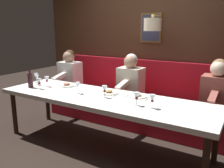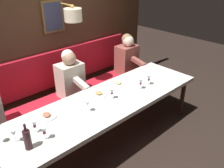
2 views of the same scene
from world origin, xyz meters
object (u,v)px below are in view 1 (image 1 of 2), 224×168
wine_glass_6 (78,85)px  wine_glass_7 (47,79)px  wine_glass_2 (137,96)px  wine_glass_4 (105,89)px  diner_nearest (217,90)px  diner_middle (70,72)px  wine_bottle (30,80)px  diner_near (131,79)px  wine_glass_1 (152,99)px  wine_glass_0 (39,82)px  dining_table (102,101)px  wine_glass_3 (37,78)px  wine_glass_5 (36,76)px

wine_glass_6 → wine_glass_7: bearing=84.1°
wine_glass_2 → wine_glass_6: (0.06, 0.95, 0.00)m
wine_glass_4 → diner_nearest: bearing=-54.2°
diner_middle → wine_bottle: 1.05m
diner_near → wine_glass_6: diner_near is taller
diner_near → wine_glass_2: bearing=-149.5°
wine_glass_2 → wine_bottle: 1.79m
diner_middle → wine_glass_6: 1.34m
wine_glass_2 → wine_glass_1: bearing=-89.1°
diner_nearest → wine_glass_7: bearing=109.9°
wine_glass_0 → wine_glass_2: same height
diner_nearest → wine_glass_7: size_ratio=4.82×
dining_table → diner_nearest: diner_nearest is taller
dining_table → wine_glass_6: (-0.05, 0.38, 0.17)m
wine_glass_3 → wine_glass_1: bearing=-93.5°
diner_near → diner_nearest: bearing=-90.0°
wine_glass_6 → wine_glass_5: bearing=80.7°
wine_glass_4 → diner_near: bearing=4.7°
wine_glass_2 → wine_glass_7: (0.13, 1.63, 0.00)m
wine_glass_2 → wine_glass_4: same height
wine_glass_2 → wine_glass_3: bearing=86.0°
wine_glass_0 → wine_glass_3: bearing=54.9°
diner_near → wine_glass_0: (-1.03, 1.02, 0.04)m
wine_glass_1 → wine_bottle: wine_bottle is taller
dining_table → wine_glass_3: size_ratio=18.64×
wine_glass_4 → dining_table: bearing=70.2°
dining_table → wine_glass_0: 1.06m
dining_table → wine_glass_4: wine_glass_4 is taller
wine_glass_2 → wine_glass_6: 0.95m
diner_near → wine_glass_2: (-0.99, -0.58, 0.04)m
diner_middle → wine_glass_1: 2.32m
wine_glass_6 → wine_glass_7: same height
diner_near → diner_middle: size_ratio=1.00×
wine_glass_1 → wine_glass_7: same height
diner_middle → wine_glass_0: bearing=-163.6°
diner_nearest → wine_glass_7: (-0.86, 2.37, 0.04)m
wine_glass_2 → diner_middle: bearing=62.7°
wine_glass_1 → wine_glass_5: 2.20m
diner_near → wine_glass_6: size_ratio=4.82×
diner_nearest → diner_middle: 2.66m
wine_glass_2 → wine_glass_3: size_ratio=1.00×
wine_glass_0 → diner_middle: bearing=16.4°
diner_near → wine_bottle: 1.60m
wine_glass_0 → wine_glass_3: size_ratio=1.00×
diner_near → wine_glass_7: 1.35m
diner_nearest → wine_bottle: (-1.04, 2.54, 0.04)m
diner_nearest → wine_glass_4: bearing=125.8°
wine_glass_4 → wine_glass_5: 1.49m
diner_nearest → wine_glass_6: (-0.93, 1.69, 0.04)m
wine_glass_4 → wine_glass_7: size_ratio=1.00×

